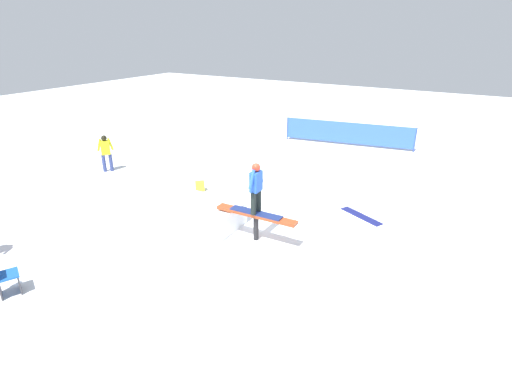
# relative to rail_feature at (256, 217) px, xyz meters

# --- Properties ---
(ground_plane) EXTENTS (60.00, 60.00, 0.00)m
(ground_plane) POSITION_rel_rail_feature_xyz_m (0.00, 0.00, -0.65)
(ground_plane) COLOR white
(rail_feature) EXTENTS (2.29, 0.34, 0.77)m
(rail_feature) POSITION_rel_rail_feature_xyz_m (0.00, 0.00, 0.00)
(rail_feature) COLOR black
(rail_feature) RESTS_ON ground
(snow_kicker_ramp) EXTENTS (1.84, 1.55, 0.65)m
(snow_kicker_ramp) POSITION_rel_rail_feature_xyz_m (-1.61, -0.04, -0.33)
(snow_kicker_ramp) COLOR white
(snow_kicker_ramp) RESTS_ON ground
(main_rider_on_rail) EXTENTS (1.46, 0.70, 1.37)m
(main_rider_on_rail) POSITION_rel_rail_feature_xyz_m (0.00, 0.00, 0.79)
(main_rider_on_rail) COLOR navy
(main_rider_on_rail) RESTS_ON rail_feature
(bystander_yellow) EXTENTS (0.46, 0.52, 1.43)m
(bystander_yellow) POSITION_rel_rail_feature_xyz_m (-7.74, 1.75, 0.16)
(bystander_yellow) COLOR navy
(bystander_yellow) RESTS_ON ground
(loose_snowboard_navy) EXTENTS (1.41, 0.88, 0.02)m
(loose_snowboard_navy) POSITION_rel_rail_feature_xyz_m (2.01, 2.79, -0.64)
(loose_snowboard_navy) COLOR navy
(loose_snowboard_navy) RESTS_ON ground
(folding_chair) EXTENTS (0.59, 0.59, 0.88)m
(folding_chair) POSITION_rel_rail_feature_xyz_m (-3.33, -4.70, -0.24)
(folding_chair) COLOR #3F3F44
(folding_chair) RESTS_ON ground
(backpack_on_snow) EXTENTS (0.37, 0.37, 0.34)m
(backpack_on_snow) POSITION_rel_rail_feature_xyz_m (-3.39, 1.95, -0.48)
(backpack_on_snow) COLOR yellow
(backpack_on_snow) RESTS_ON ground
(safety_fence) EXTENTS (5.97, 0.97, 1.10)m
(safety_fence) POSITION_rel_rail_feature_xyz_m (-0.88, 10.06, -0.05)
(safety_fence) COLOR blue
(safety_fence) RESTS_ON ground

